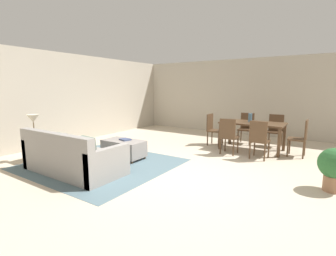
{
  "coord_description": "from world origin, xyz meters",
  "views": [
    {
      "loc": [
        2.26,
        -4.02,
        1.68
      ],
      "look_at": [
        -1.3,
        1.36,
        0.62
      ],
      "focal_mm": 26.42,
      "sensor_mm": 36.0,
      "label": 1
    }
  ],
  "objects": [
    {
      "name": "book_on_ottoman",
      "position": [
        -1.79,
        0.25,
        0.45
      ],
      "size": [
        0.3,
        0.26,
        0.03
      ],
      "primitive_type": "cube",
      "rotation": [
        0.0,
        0.0,
        -0.27
      ],
      "color": "#3F4C72",
      "rests_on": "ottoman_table"
    },
    {
      "name": "vase_centerpiece",
      "position": [
        0.45,
        2.76,
        0.88
      ],
      "size": [
        0.1,
        0.1,
        0.23
      ],
      "primitive_type": "cylinder",
      "color": "slate",
      "rests_on": "dining_table"
    },
    {
      "name": "table_lamp",
      "position": [
        -3.32,
        -1.1,
        0.97
      ],
      "size": [
        0.26,
        0.26,
        0.52
      ],
      "color": "brown",
      "rests_on": "side_table"
    },
    {
      "name": "dining_table",
      "position": [
        0.54,
        2.71,
        0.67
      ],
      "size": [
        1.62,
        0.9,
        0.76
      ],
      "color": "#513823",
      "rests_on": "ground_plane"
    },
    {
      "name": "couch",
      "position": [
        -1.96,
        -1.1,
        0.29
      ],
      "size": [
        2.1,
        0.99,
        0.86
      ],
      "color": "gray",
      "rests_on": "ground_plane"
    },
    {
      "name": "ottoman_table",
      "position": [
        -1.81,
        0.21,
        0.25
      ],
      "size": [
        1.01,
        0.55,
        0.44
      ],
      "color": "gray",
      "rests_on": "ground_plane"
    },
    {
      "name": "dining_chair_near_left",
      "position": [
        0.16,
        1.92,
        0.52
      ],
      "size": [
        0.4,
        0.4,
        0.92
      ],
      "color": "#513823",
      "rests_on": "ground_plane"
    },
    {
      "name": "dining_chair_far_right",
      "position": [
        0.98,
        3.5,
        0.52
      ],
      "size": [
        0.4,
        0.4,
        0.92
      ],
      "color": "#513823",
      "rests_on": "ground_plane"
    },
    {
      "name": "dining_chair_far_left",
      "position": [
        0.16,
        3.49,
        0.52
      ],
      "size": [
        0.42,
        0.42,
        0.92
      ],
      "color": "#513823",
      "rests_on": "ground_plane"
    },
    {
      "name": "dining_chair_head_east",
      "position": [
        1.72,
        2.68,
        0.52
      ],
      "size": [
        0.4,
        0.4,
        0.92
      ],
      "color": "#513823",
      "rests_on": "ground_plane"
    },
    {
      "name": "potted_plant",
      "position": [
        2.39,
        0.67,
        0.42
      ],
      "size": [
        0.5,
        0.5,
        0.72
      ],
      "color": "#996B4C",
      "rests_on": "ground_plane"
    },
    {
      "name": "ground_plane",
      "position": [
        0.0,
        0.0,
        0.0
      ],
      "size": [
        10.8,
        10.8,
        0.0
      ],
      "primitive_type": "plane",
      "color": "beige"
    },
    {
      "name": "area_rug",
      "position": [
        -1.89,
        -0.42,
        0.0
      ],
      "size": [
        3.0,
        2.8,
        0.01
      ],
      "primitive_type": "cube",
      "color": "slate",
      "rests_on": "ground_plane"
    },
    {
      "name": "side_table",
      "position": [
        -3.32,
        -1.1,
        0.44
      ],
      "size": [
        0.4,
        0.4,
        0.56
      ],
      "color": "brown",
      "rests_on": "ground_plane"
    },
    {
      "name": "dining_chair_head_west",
      "position": [
        -0.6,
        2.7,
        0.52
      ],
      "size": [
        0.41,
        0.41,
        0.92
      ],
      "color": "#513823",
      "rests_on": "ground_plane"
    },
    {
      "name": "wall_back",
      "position": [
        0.0,
        5.0,
        1.35
      ],
      "size": [
        9.0,
        0.12,
        2.7
      ],
      "primitive_type": "cube",
      "color": "#BCB2A0",
      "rests_on": "ground_plane"
    },
    {
      "name": "dining_chair_near_right",
      "position": [
        0.91,
        1.89,
        0.52
      ],
      "size": [
        0.42,
        0.42,
        0.92
      ],
      "color": "#513823",
      "rests_on": "ground_plane"
    },
    {
      "name": "wall_left",
      "position": [
        -4.5,
        0.5,
        1.35
      ],
      "size": [
        0.12,
        11.0,
        2.7
      ],
      "primitive_type": "cube",
      "color": "#BCB2A0",
      "rests_on": "ground_plane"
    }
  ]
}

